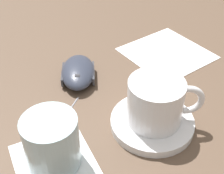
{
  "coord_description": "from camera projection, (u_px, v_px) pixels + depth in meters",
  "views": [
    {
      "loc": [
        0.08,
        0.39,
        0.37
      ],
      "look_at": [
        0.0,
        -0.02,
        0.03
      ],
      "focal_mm": 50.0,
      "sensor_mm": 36.0,
      "label": 1
    }
  ],
  "objects": [
    {
      "name": "coffee_cup",
      "position": [
        157.0,
        102.0,
        0.48
      ],
      "size": [
        0.12,
        0.09,
        0.07
      ],
      "color": "white",
      "rests_on": "saucer"
    },
    {
      "name": "computer_mouse",
      "position": [
        78.0,
        72.0,
        0.6
      ],
      "size": [
        0.08,
        0.11,
        0.03
      ],
      "color": "#2D3342",
      "rests_on": "ground"
    },
    {
      "name": "mouse_cable",
      "position": [
        46.0,
        155.0,
        0.46
      ],
      "size": [
        0.15,
        0.23,
        0.0
      ],
      "color": "gray",
      "rests_on": "ground"
    },
    {
      "name": "napkin_under_glass",
      "position": [
        54.0,
        160.0,
        0.45
      ],
      "size": [
        0.13,
        0.13,
        0.0
      ],
      "primitive_type": "cube",
      "rotation": [
        0.0,
        0.0,
        0.26
      ],
      "color": "white",
      "rests_on": "ground"
    },
    {
      "name": "napkin_spare",
      "position": [
        167.0,
        53.0,
        0.68
      ],
      "size": [
        0.21,
        0.21,
        0.0
      ],
      "primitive_type": "cube",
      "rotation": [
        0.0,
        0.0,
        0.44
      ],
      "color": "white",
      "rests_on": "ground"
    },
    {
      "name": "drinking_glass",
      "position": [
        52.0,
        142.0,
        0.43
      ],
      "size": [
        0.08,
        0.08,
        0.08
      ],
      "primitive_type": "cylinder",
      "color": "silver",
      "rests_on": "napkin_under_glass"
    },
    {
      "name": "saucer",
      "position": [
        152.0,
        122.0,
        0.5
      ],
      "size": [
        0.13,
        0.13,
        0.01
      ],
      "primitive_type": "cylinder",
      "color": "white",
      "rests_on": "ground"
    },
    {
      "name": "ground_plane",
      "position": [
        115.0,
        108.0,
        0.54
      ],
      "size": [
        3.0,
        3.0,
        0.0
      ],
      "primitive_type": "plane",
      "color": "brown"
    }
  ]
}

